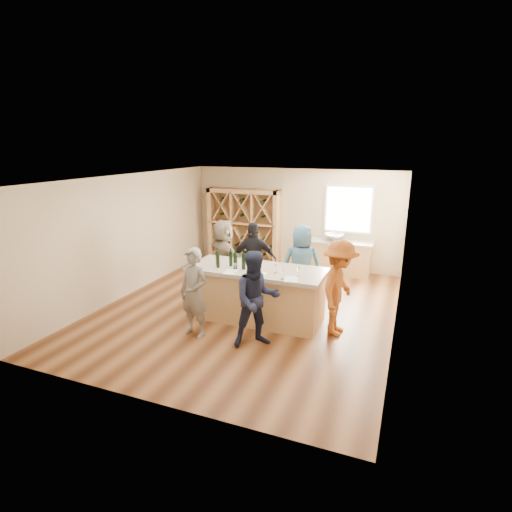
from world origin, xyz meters
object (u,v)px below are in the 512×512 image
(wine_rack, at_px, (244,226))
(person_far_right, at_px, (302,265))
(wine_bottle_d, at_px, (235,261))
(wine_bottle_f, at_px, (253,265))
(person_far_left, at_px, (224,256))
(wine_bottle_b, at_px, (218,261))
(wine_bottle_c, at_px, (231,259))
(wine_bottle_e, at_px, (244,261))
(person_server, at_px, (339,288))
(sink, at_px, (334,237))
(wine_bottle_a, at_px, (217,258))
(person_near_left, at_px, (194,293))
(person_near_right, at_px, (257,299))
(person_far_mid, at_px, (254,261))
(tasting_counter_base, at_px, (257,295))

(wine_rack, distance_m, person_far_right, 3.54)
(wine_bottle_d, distance_m, person_far_right, 1.70)
(person_far_right, height_order, wine_bottle_f, person_far_right)
(person_far_left, bearing_deg, wine_bottle_b, 146.38)
(wine_bottle_c, height_order, wine_bottle_e, wine_bottle_e)
(person_server, bearing_deg, sink, 18.14)
(wine_bottle_a, xyz_separation_m, person_near_left, (0.00, -0.97, -0.39))
(person_server, distance_m, person_far_right, 1.58)
(wine_bottle_a, distance_m, person_far_left, 1.48)
(person_near_right, distance_m, wine_bottle_f, 0.89)
(wine_bottle_b, height_order, person_far_mid, person_far_mid)
(person_near_left, bearing_deg, tasting_counter_base, 64.98)
(person_far_right, bearing_deg, wine_bottle_c, 23.67)
(sink, relative_size, person_near_left, 0.32)
(wine_rack, distance_m, person_near_right, 5.20)
(wine_bottle_b, xyz_separation_m, person_far_right, (1.34, 1.38, -0.33))
(person_near_left, bearing_deg, wine_bottle_e, 69.09)
(wine_bottle_f, bearing_deg, person_near_left, -137.21)
(sink, bearing_deg, person_server, -77.70)
(tasting_counter_base, bearing_deg, wine_bottle_a, -171.54)
(wine_bottle_c, distance_m, person_server, 2.21)
(sink, height_order, wine_bottle_e, wine_bottle_e)
(sink, distance_m, wine_bottle_f, 3.98)
(wine_bottle_e, xyz_separation_m, wine_bottle_f, (0.26, -0.14, -0.01))
(wine_bottle_d, distance_m, person_near_right, 1.19)
(wine_bottle_c, bearing_deg, wine_bottle_f, -22.42)
(wine_rack, relative_size, wine_bottle_f, 7.33)
(person_far_right, bearing_deg, sink, -117.73)
(wine_bottle_c, bearing_deg, wine_bottle_a, -167.18)
(wine_bottle_b, height_order, person_server, person_server)
(person_far_left, bearing_deg, person_far_mid, -154.03)
(tasting_counter_base, height_order, wine_bottle_a, wine_bottle_a)
(wine_bottle_a, bearing_deg, person_far_left, 110.79)
(wine_bottle_c, bearing_deg, wine_bottle_d, -41.34)
(tasting_counter_base, distance_m, wine_bottle_e, 0.78)
(wine_bottle_d, bearing_deg, wine_bottle_b, -173.15)
(wine_bottle_e, bearing_deg, wine_bottle_f, -28.65)
(wine_rack, xyz_separation_m, wine_bottle_f, (1.90, -3.96, 0.13))
(person_near_right, relative_size, person_far_left, 0.98)
(sink, xyz_separation_m, person_server, (0.80, -3.66, -0.11))
(sink, bearing_deg, wine_bottle_f, -101.67)
(wine_bottle_c, bearing_deg, person_far_mid, 87.99)
(wine_bottle_a, distance_m, wine_bottle_f, 0.88)
(person_far_mid, bearing_deg, person_far_right, 162.02)
(person_near_left, distance_m, wine_bottle_f, 1.23)
(sink, xyz_separation_m, wine_bottle_c, (-1.39, -3.65, 0.21))
(wine_bottle_c, relative_size, wine_bottle_e, 0.92)
(tasting_counter_base, bearing_deg, person_far_mid, 114.29)
(tasting_counter_base, height_order, wine_bottle_c, wine_bottle_c)
(wine_bottle_c, xyz_separation_m, person_far_right, (1.15, 1.19, -0.33))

